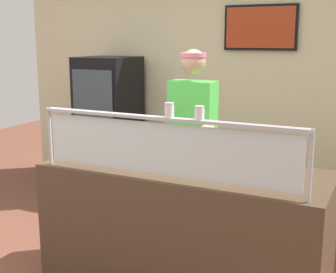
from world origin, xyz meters
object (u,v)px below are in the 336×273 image
pizza_tray (156,162)px  worker_figure (193,139)px  pizza_server (155,160)px  pepper_flake_shaker (199,114)px  drink_fridge (109,125)px  parmesan_shaker (169,111)px

pizza_tray → worker_figure: bearing=89.7°
pizza_server → pepper_flake_shaker: pepper_flake_shaker is taller
pizza_tray → pizza_server: bearing=-83.4°
pizza_tray → drink_fridge: bearing=131.8°
worker_figure → drink_fridge: worker_figure is taller
drink_fridge → pizza_server: bearing=-48.5°
drink_fridge → parmesan_shaker: bearing=-48.6°
parmesan_shaker → pizza_server: bearing=130.8°
pizza_server → parmesan_shaker: size_ratio=3.02×
pizza_server → pizza_tray: bearing=83.2°
worker_figure → drink_fridge: bearing=145.5°
pizza_server → worker_figure: worker_figure is taller
parmesan_shaker → pepper_flake_shaker: bearing=0.0°
pizza_server → worker_figure: size_ratio=0.16×
pizza_tray → pizza_server: 0.03m
pizza_server → drink_fridge: size_ratio=0.17×
pepper_flake_shaker → worker_figure: (-0.47, 1.00, -0.40)m
pizza_server → pepper_flake_shaker: size_ratio=3.29×
parmesan_shaker → drink_fridge: size_ratio=0.06×
parmesan_shaker → worker_figure: bearing=105.0°
pizza_server → parmesan_shaker: 0.58m
drink_fridge → pepper_flake_shaker: bearing=-45.6°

